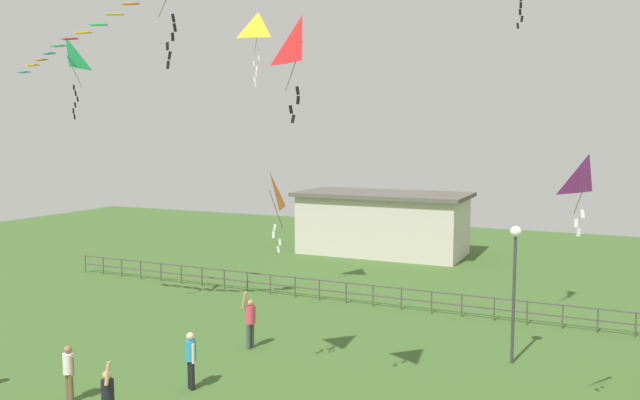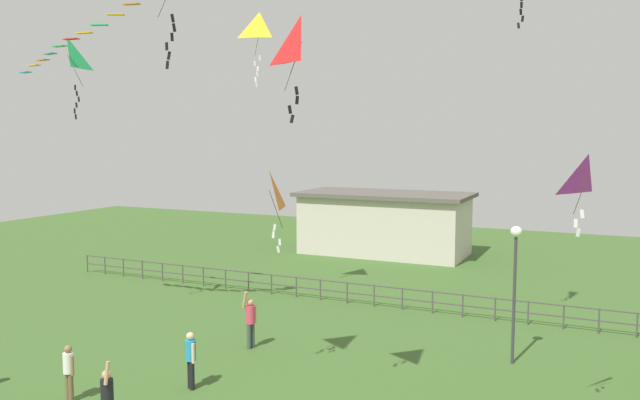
{
  "view_description": "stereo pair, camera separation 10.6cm",
  "coord_description": "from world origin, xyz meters",
  "px_view_note": "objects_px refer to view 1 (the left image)",
  "views": [
    {
      "loc": [
        7.52,
        -11.19,
        7.3
      ],
      "look_at": [
        -0.46,
        6.23,
        5.38
      ],
      "focal_mm": 35.4,
      "sensor_mm": 36.0,
      "label": 1
    },
    {
      "loc": [
        7.61,
        -11.15,
        7.3
      ],
      "look_at": [
        -0.46,
        6.23,
        5.38
      ],
      "focal_mm": 35.4,
      "sensor_mm": 36.0,
      "label": 2
    }
  ],
  "objects_px": {
    "kite_0": "(270,193)",
    "kite_4": "(67,57)",
    "lamppost": "(515,264)",
    "person_4": "(69,370)",
    "kite_1": "(302,45)",
    "person_0": "(108,398)",
    "person_3": "(250,319)",
    "kite_6": "(588,177)",
    "person_1": "(191,357)",
    "kite_2": "(258,32)"
  },
  "relations": [
    {
      "from": "kite_0",
      "to": "kite_4",
      "type": "height_order",
      "value": "kite_4"
    },
    {
      "from": "kite_1",
      "to": "person_0",
      "type": "bearing_deg",
      "value": -151.27
    },
    {
      "from": "person_4",
      "to": "kite_0",
      "type": "distance_m",
      "value": 7.42
    },
    {
      "from": "lamppost",
      "to": "person_4",
      "type": "xyz_separation_m",
      "value": [
        -10.71,
        -8.2,
        -2.34
      ]
    },
    {
      "from": "kite_0",
      "to": "person_4",
      "type": "bearing_deg",
      "value": -138.05
    },
    {
      "from": "lamppost",
      "to": "kite_0",
      "type": "distance_m",
      "value": 8.18
    },
    {
      "from": "kite_6",
      "to": "kite_1",
      "type": "bearing_deg",
      "value": -161.58
    },
    {
      "from": "person_3",
      "to": "kite_6",
      "type": "height_order",
      "value": "kite_6"
    },
    {
      "from": "person_4",
      "to": "kite_2",
      "type": "distance_m",
      "value": 15.49
    },
    {
      "from": "lamppost",
      "to": "person_1",
      "type": "height_order",
      "value": "lamppost"
    },
    {
      "from": "person_3",
      "to": "person_4",
      "type": "bearing_deg",
      "value": -110.98
    },
    {
      "from": "kite_1",
      "to": "kite_0",
      "type": "bearing_deg",
      "value": 131.99
    },
    {
      "from": "lamppost",
      "to": "person_4",
      "type": "relative_size",
      "value": 2.82
    },
    {
      "from": "kite_2",
      "to": "person_4",
      "type": "bearing_deg",
      "value": -88.41
    },
    {
      "from": "person_1",
      "to": "person_4",
      "type": "relative_size",
      "value": 1.06
    },
    {
      "from": "lamppost",
      "to": "kite_2",
      "type": "bearing_deg",
      "value": 165.24
    },
    {
      "from": "kite_4",
      "to": "kite_2",
      "type": "bearing_deg",
      "value": 47.31
    },
    {
      "from": "lamppost",
      "to": "kite_1",
      "type": "relative_size",
      "value": 1.8
    },
    {
      "from": "person_1",
      "to": "kite_6",
      "type": "bearing_deg",
      "value": 6.24
    },
    {
      "from": "person_0",
      "to": "kite_4",
      "type": "xyz_separation_m",
      "value": [
        -7.87,
        6.68,
        9.31
      ]
    },
    {
      "from": "kite_0",
      "to": "kite_1",
      "type": "bearing_deg",
      "value": -48.01
    },
    {
      "from": "person_4",
      "to": "kite_1",
      "type": "relative_size",
      "value": 0.64
    },
    {
      "from": "lamppost",
      "to": "kite_6",
      "type": "xyz_separation_m",
      "value": [
        2.18,
        -4.94,
        3.13
      ]
    },
    {
      "from": "person_1",
      "to": "kite_6",
      "type": "height_order",
      "value": "kite_6"
    },
    {
      "from": "kite_0",
      "to": "kite_6",
      "type": "height_order",
      "value": "kite_6"
    },
    {
      "from": "person_4",
      "to": "kite_1",
      "type": "height_order",
      "value": "kite_1"
    },
    {
      "from": "lamppost",
      "to": "kite_4",
      "type": "height_order",
      "value": "kite_4"
    },
    {
      "from": "person_1",
      "to": "kite_1",
      "type": "distance_m",
      "value": 9.47
    },
    {
      "from": "lamppost",
      "to": "person_1",
      "type": "xyz_separation_m",
      "value": [
        -8.18,
        -6.08,
        -2.29
      ]
    },
    {
      "from": "person_1",
      "to": "kite_1",
      "type": "height_order",
      "value": "kite_1"
    },
    {
      "from": "kite_0",
      "to": "kite_2",
      "type": "distance_m",
      "value": 10.51
    },
    {
      "from": "person_0",
      "to": "kite_6",
      "type": "bearing_deg",
      "value": 22.74
    },
    {
      "from": "kite_4",
      "to": "kite_6",
      "type": "xyz_separation_m",
      "value": [
        18.31,
        -2.31,
        -3.9
      ]
    },
    {
      "from": "person_0",
      "to": "person_1",
      "type": "bearing_deg",
      "value": 88.51
    },
    {
      "from": "person_1",
      "to": "person_4",
      "type": "bearing_deg",
      "value": -140.09
    },
    {
      "from": "person_3",
      "to": "person_4",
      "type": "height_order",
      "value": "person_3"
    },
    {
      "from": "person_4",
      "to": "kite_4",
      "type": "bearing_deg",
      "value": 134.24
    },
    {
      "from": "kite_1",
      "to": "kite_4",
      "type": "distance_m",
      "value": 12.85
    },
    {
      "from": "kite_2",
      "to": "kite_6",
      "type": "relative_size",
      "value": 1.58
    },
    {
      "from": "lamppost",
      "to": "kite_6",
      "type": "height_order",
      "value": "kite_6"
    },
    {
      "from": "person_0",
      "to": "kite_1",
      "type": "height_order",
      "value": "kite_1"
    },
    {
      "from": "kite_6",
      "to": "person_0",
      "type": "bearing_deg",
      "value": -157.26
    },
    {
      "from": "kite_1",
      "to": "person_1",
      "type": "bearing_deg",
      "value": 166.86
    },
    {
      "from": "person_3",
      "to": "kite_0",
      "type": "height_order",
      "value": "kite_0"
    },
    {
      "from": "kite_0",
      "to": "kite_6",
      "type": "bearing_deg",
      "value": -3.69
    },
    {
      "from": "lamppost",
      "to": "kite_0",
      "type": "relative_size",
      "value": 1.84
    },
    {
      "from": "lamppost",
      "to": "person_1",
      "type": "bearing_deg",
      "value": -143.38
    },
    {
      "from": "lamppost",
      "to": "kite_4",
      "type": "bearing_deg",
      "value": -170.72
    },
    {
      "from": "person_0",
      "to": "kite_6",
      "type": "relative_size",
      "value": 1.02
    },
    {
      "from": "kite_6",
      "to": "kite_2",
      "type": "bearing_deg",
      "value": 149.27
    }
  ]
}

